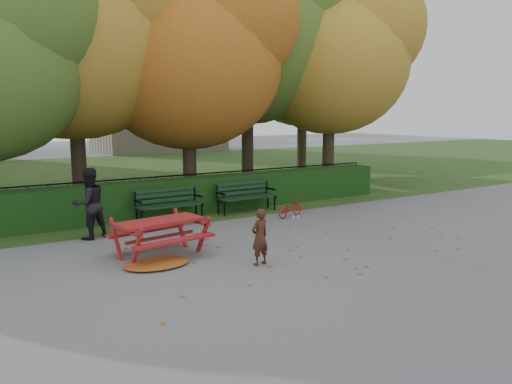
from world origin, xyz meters
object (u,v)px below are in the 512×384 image
bench_left (168,202)px  tree_g (312,57)px  bench_right (245,194)px  picnic_table (160,228)px  tree_b (86,24)px  child (260,237)px  tree_d (260,26)px  tree_e (341,52)px  bicycle (290,208)px  adult (89,204)px  tree_c (200,50)px

bench_left → tree_g: bearing=32.2°
bench_left → bench_right: bearing=0.0°
bench_right → picnic_table: bearing=-141.9°
tree_b → child: size_ratio=8.07×
tree_d → bench_left: bearing=-145.7°
tree_e → picnic_table: bearing=-151.3°
tree_d → bench_left: 8.31m
child → bicycle: bearing=-144.6°
bench_left → picnic_table: size_ratio=0.94×
bench_left → adult: bearing=-160.4°
tree_d → tree_e: tree_d is taller
tree_e → picnic_table: (-9.23, -5.05, -4.51)m
tree_c → tree_e: 5.70m
tree_e → bench_right: 7.38m
tree_d → adult: bearing=-149.8°
tree_e → bench_right: bearing=-159.1°
tree_c → adult: (-4.38, -3.06, -4.00)m
tree_b → bench_right: size_ratio=4.88×
tree_e → tree_c: bearing=178.1°
tree_c → tree_d: tree_d is taller
tree_c → adult: tree_c is taller
child → tree_g: bearing=-143.2°
tree_d → bicycle: 7.79m
tree_b → bench_right: tree_b is taller
tree_e → adult: size_ratio=4.97×
tree_e → adult: tree_e is taller
tree_c → picnic_table: bearing=-124.1°
tree_b → bicycle: size_ratio=8.97×
bench_right → child: child is taller
tree_g → picnic_table: tree_g is taller
tree_b → tree_g: size_ratio=1.03×
bench_left → child: size_ratio=1.65×
picnic_table → adult: bearing=102.5°
tree_d → bicycle: size_ratio=9.78×
tree_b → picnic_table: (-0.27, -6.03, -4.83)m
bench_right → bicycle: 1.50m
tree_c → bench_left: bearing=-133.4°
tree_g → bench_left: (-9.63, -6.06, -4.85)m
tree_d → bicycle: (-2.11, -4.85, -5.72)m
picnic_table → bench_right: bearing=29.5°
tree_b → bicycle: tree_b is taller
tree_b → bench_left: bearing=-69.4°
tree_d → picnic_table: tree_d is taller
tree_e → tree_g: (1.81, 3.99, 0.29)m
tree_g → picnic_table: size_ratio=4.46×
tree_c → tree_g: (7.50, 3.80, 0.55)m
bench_right → tree_b: bearing=139.3°
tree_g → bench_left: bearing=-147.8°
tree_d → tree_e: 3.15m
tree_b → bicycle: (4.21, -4.36, -5.15)m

